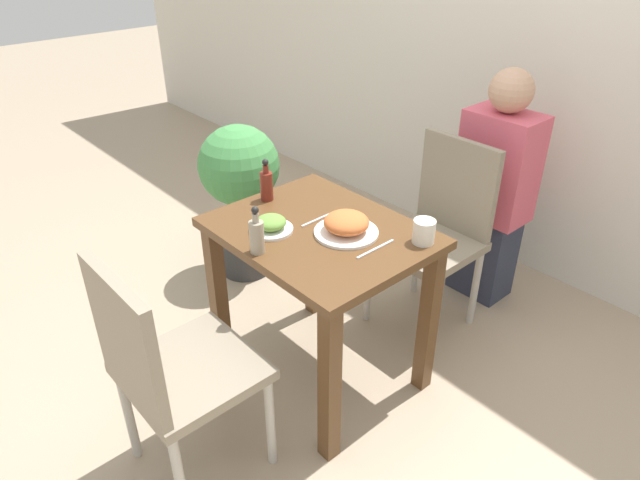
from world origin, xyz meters
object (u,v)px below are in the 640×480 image
at_px(side_plate, 271,225).
at_px(potted_plant_left, 240,186).
at_px(condiment_bottle, 257,235).
at_px(person_figure, 494,191).
at_px(chair_far, 438,226).
at_px(food_plate, 346,225).
at_px(sauce_bottle, 267,184).
at_px(chair_near, 168,366).
at_px(drink_cup, 424,232).

bearing_deg(side_plate, potted_plant_left, 153.81).
height_order(condiment_bottle, person_figure, person_figure).
distance_m(chair_far, condiment_bottle, 1.00).
distance_m(chair_far, food_plate, 0.68).
bearing_deg(chair_far, sauce_bottle, -119.87).
xyz_separation_m(side_plate, sauce_bottle, (-0.22, 0.15, 0.04)).
xyz_separation_m(sauce_bottle, person_figure, (0.43, 1.04, -0.21)).
height_order(chair_far, condiment_bottle, condiment_bottle).
xyz_separation_m(chair_near, food_plate, (0.04, 0.75, 0.25)).
bearing_deg(side_plate, drink_cup, 39.80).
distance_m(chair_far, side_plate, 0.88).
distance_m(chair_near, drink_cup, 0.99).
bearing_deg(chair_near, sauce_bottle, -61.31).
relative_size(food_plate, drink_cup, 2.71).
bearing_deg(person_figure, chair_far, -96.43).
xyz_separation_m(drink_cup, potted_plant_left, (-1.21, 0.02, -0.25)).
xyz_separation_m(chair_far, side_plate, (-0.17, -0.82, 0.24)).
distance_m(potted_plant_left, person_figure, 1.28).
bearing_deg(chair_far, drink_cup, -60.28).
bearing_deg(food_plate, chair_far, 93.23).
bearing_deg(food_plate, potted_plant_left, 169.26).
bearing_deg(condiment_bottle, sauce_bottle, 138.08).
height_order(food_plate, sauce_bottle, sauce_bottle).
bearing_deg(food_plate, side_plate, -136.18).
height_order(drink_cup, person_figure, person_figure).
distance_m(side_plate, potted_plant_left, 0.89).
relative_size(food_plate, condiment_bottle, 1.34).
bearing_deg(food_plate, person_figure, 89.66).
xyz_separation_m(chair_near, side_plate, (-0.17, 0.56, 0.24)).
bearing_deg(chair_far, side_plate, -101.50).
bearing_deg(chair_near, chair_far, -90.04).
xyz_separation_m(condiment_bottle, person_figure, (0.12, 1.32, -0.21)).
height_order(side_plate, condiment_bottle, condiment_bottle).
bearing_deg(chair_near, side_plate, -73.36).
bearing_deg(condiment_bottle, chair_far, 85.20).
distance_m(condiment_bottle, person_figure, 1.34).
bearing_deg(drink_cup, potted_plant_left, 179.06).
bearing_deg(drink_cup, sauce_bottle, -162.06).
distance_m(side_plate, person_figure, 1.22).
bearing_deg(sauce_bottle, chair_far, 60.13).
xyz_separation_m(food_plate, potted_plant_left, (-0.98, 0.19, -0.24)).
bearing_deg(chair_far, potted_plant_left, -154.72).
bearing_deg(food_plate, condiment_bottle, -109.71).
bearing_deg(chair_near, person_figure, -91.39).
bearing_deg(chair_near, food_plate, -92.78).
relative_size(chair_near, side_plate, 5.41).
xyz_separation_m(drink_cup, person_figure, (-0.22, 0.83, -0.19)).
bearing_deg(chair_near, drink_cup, -106.16).
bearing_deg(person_figure, sauce_bottle, -112.39).
xyz_separation_m(food_plate, condiment_bottle, (-0.12, -0.32, 0.03)).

